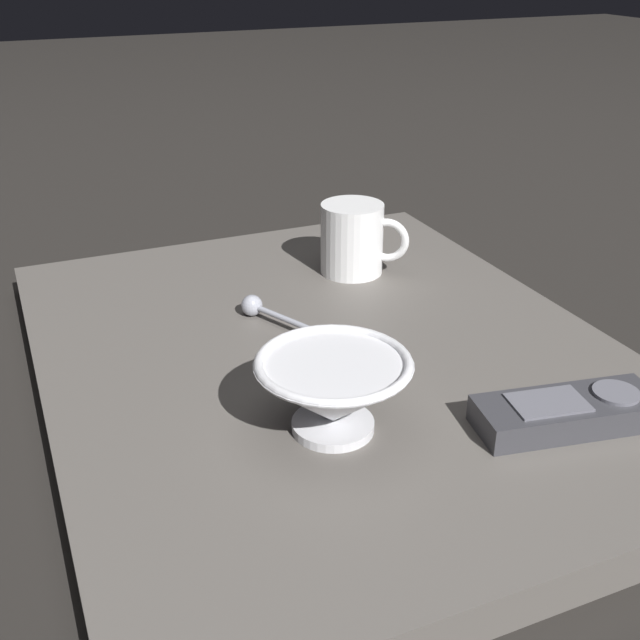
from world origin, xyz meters
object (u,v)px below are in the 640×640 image
at_px(cereal_bowl, 333,390).
at_px(tv_remote_near, 568,412).
at_px(coffee_mug, 354,239).
at_px(teaspoon, 262,309).

distance_m(cereal_bowl, tv_remote_near, 0.19).
bearing_deg(coffee_mug, teaspoon, 118.70).
distance_m(cereal_bowl, coffee_mug, 0.33).
bearing_deg(cereal_bowl, coffee_mug, -28.30).
bearing_deg(teaspoon, coffee_mug, -61.30).
xyz_separation_m(coffee_mug, teaspoon, (-0.08, 0.14, -0.03)).
xyz_separation_m(cereal_bowl, coffee_mug, (0.29, -0.16, 0.00)).
relative_size(coffee_mug, tv_remote_near, 0.58).
bearing_deg(tv_remote_near, coffee_mug, 3.46).
bearing_deg(tv_remote_near, cereal_bowl, 68.72).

